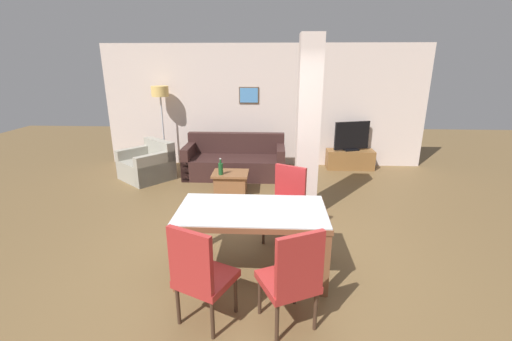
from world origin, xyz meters
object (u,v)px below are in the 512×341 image
(dining_chair_far_right, at_px, (286,202))
(armchair, at_px, (148,166))
(dining_chair_near_right, at_px, (292,276))
(bottle, at_px, (221,168))
(dining_table, at_px, (252,223))
(dining_chair_near_left, at_px, (200,273))
(coffee_table, at_px, (231,183))
(floor_lamp, at_px, (161,99))
(sofa, at_px, (235,162))
(tv_stand, at_px, (350,159))
(tv_screen, at_px, (352,136))

(dining_chair_far_right, xyz_separation_m, armchair, (-2.75, 2.39, -0.27))
(dining_chair_near_right, xyz_separation_m, bottle, (-1.10, 3.17, -0.02))
(dining_table, distance_m, dining_chair_far_right, 0.89)
(dining_table, relative_size, dining_chair_near_left, 1.63)
(coffee_table, relative_size, floor_lamp, 0.35)
(armchair, bearing_deg, dining_table, 166.82)
(sofa, bearing_deg, armchair, 9.05)
(armchair, xyz_separation_m, bottle, (1.65, -0.87, 0.24))
(dining_chair_near_right, distance_m, dining_chair_far_right, 1.65)
(armchair, bearing_deg, coffee_table, -162.23)
(tv_stand, bearing_deg, coffee_table, -146.35)
(dining_table, distance_m, tv_stand, 4.56)
(dining_chair_far_right, xyz_separation_m, tv_screen, (1.55, 3.30, 0.20))
(tv_screen, bearing_deg, coffee_table, 16.85)
(dining_chair_near_left, distance_m, floor_lamp, 5.31)
(dining_chair_far_right, bearing_deg, bottle, -26.77)
(dining_chair_far_right, xyz_separation_m, coffee_table, (-0.95, 1.64, -0.33))
(dining_chair_near_left, relative_size, dining_chair_far_right, 1.00)
(dining_chair_near_right, relative_size, dining_chair_far_right, 1.00)
(sofa, distance_m, armchair, 1.79)
(dining_chair_near_left, xyz_separation_m, floor_lamp, (-1.83, 4.88, 1.00))
(sofa, bearing_deg, dining_table, 99.36)
(tv_stand, bearing_deg, bottle, -146.10)
(bottle, xyz_separation_m, tv_stand, (2.66, 1.79, -0.30))
(dining_chair_near_right, bearing_deg, armchair, 99.08)
(dining_table, bearing_deg, sofa, 99.36)
(dining_chair_far_right, bearing_deg, armchair, -13.81)
(dining_chair_near_left, distance_m, dining_chair_far_right, 1.83)
(sofa, relative_size, armchair, 1.67)
(coffee_table, bearing_deg, armchair, 157.28)
(dining_table, xyz_separation_m, armchair, (-2.34, 3.18, -0.34))
(sofa, relative_size, coffee_table, 3.21)
(dining_chair_near_left, relative_size, floor_lamp, 0.55)
(coffee_table, relative_size, tv_screen, 0.81)
(dining_chair_near_right, bearing_deg, tv_stand, 47.49)
(dining_chair_near_right, bearing_deg, tv_screen, 47.49)
(coffee_table, relative_size, tv_stand, 0.62)
(dining_chair_near_left, relative_size, dining_chair_near_right, 1.00)
(coffee_table, bearing_deg, dining_table, -77.48)
(bottle, distance_m, floor_lamp, 2.53)
(dining_chair_near_left, height_order, dining_chair_far_right, same)
(dining_chair_near_right, relative_size, sofa, 0.49)
(dining_table, xyz_separation_m, floor_lamp, (-2.24, 4.03, 0.93))
(dining_chair_far_right, bearing_deg, coffee_table, -32.75)
(dining_chair_far_right, distance_m, armchair, 3.65)
(bottle, distance_m, tv_stand, 3.22)
(dining_chair_near_left, distance_m, sofa, 4.33)
(dining_chair_far_right, relative_size, coffee_table, 1.57)
(dining_table, bearing_deg, dining_chair_far_right, 62.77)
(dining_chair_near_right, relative_size, tv_stand, 0.97)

